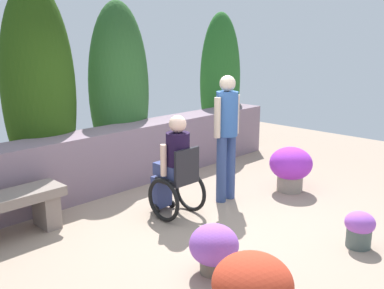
{
  "coord_description": "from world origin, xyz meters",
  "views": [
    {
      "loc": [
        -3.74,
        -3.47,
        2.25
      ],
      "look_at": [
        0.36,
        0.52,
        0.85
      ],
      "focal_mm": 40.69,
      "sensor_mm": 36.0,
      "label": 1
    }
  ],
  "objects_px": {
    "flower_pot_red_accent": "(360,228)",
    "flower_pot_small_foreground": "(214,247)",
    "flower_pot_terracotta_by_wall": "(252,289)",
    "person_in_wheelchair": "(175,169)",
    "flower_pot_purple_near": "(291,167)",
    "person_standing_companion": "(227,130)"
  },
  "relations": [
    {
      "from": "flower_pot_red_accent",
      "to": "flower_pot_small_foreground",
      "type": "height_order",
      "value": "flower_pot_small_foreground"
    },
    {
      "from": "person_in_wheelchair",
      "to": "flower_pot_purple_near",
      "type": "distance_m",
      "value": 1.96
    },
    {
      "from": "person_in_wheelchair",
      "to": "flower_pot_purple_near",
      "type": "xyz_separation_m",
      "value": [
        1.86,
        -0.56,
        -0.25
      ]
    },
    {
      "from": "flower_pot_purple_near",
      "to": "flower_pot_terracotta_by_wall",
      "type": "xyz_separation_m",
      "value": [
        -3.03,
        -1.53,
        -0.02
      ]
    },
    {
      "from": "flower_pot_terracotta_by_wall",
      "to": "flower_pot_red_accent",
      "type": "xyz_separation_m",
      "value": [
        1.97,
        -0.0,
        -0.13
      ]
    },
    {
      "from": "person_in_wheelchair",
      "to": "flower_pot_purple_near",
      "type": "relative_size",
      "value": 1.97
    },
    {
      "from": "person_in_wheelchair",
      "to": "flower_pot_terracotta_by_wall",
      "type": "xyz_separation_m",
      "value": [
        -1.17,
        -2.1,
        -0.27
      ]
    },
    {
      "from": "person_in_wheelchair",
      "to": "flower_pot_red_accent",
      "type": "distance_m",
      "value": 2.28
    },
    {
      "from": "person_standing_companion",
      "to": "flower_pot_small_foreground",
      "type": "relative_size",
      "value": 3.57
    },
    {
      "from": "person_standing_companion",
      "to": "flower_pot_red_accent",
      "type": "relative_size",
      "value": 4.32
    },
    {
      "from": "person_standing_companion",
      "to": "flower_pot_terracotta_by_wall",
      "type": "height_order",
      "value": "person_standing_companion"
    },
    {
      "from": "flower_pot_purple_near",
      "to": "flower_pot_red_accent",
      "type": "distance_m",
      "value": 1.87
    },
    {
      "from": "flower_pot_red_accent",
      "to": "flower_pot_terracotta_by_wall",
      "type": "bearing_deg",
      "value": 179.92
    },
    {
      "from": "flower_pot_red_accent",
      "to": "flower_pot_small_foreground",
      "type": "distance_m",
      "value": 1.72
    },
    {
      "from": "person_in_wheelchair",
      "to": "flower_pot_terracotta_by_wall",
      "type": "height_order",
      "value": "person_in_wheelchair"
    },
    {
      "from": "person_in_wheelchair",
      "to": "flower_pot_red_accent",
      "type": "bearing_deg",
      "value": -57.94
    },
    {
      "from": "flower_pot_purple_near",
      "to": "flower_pot_small_foreground",
      "type": "height_order",
      "value": "flower_pot_purple_near"
    },
    {
      "from": "flower_pot_terracotta_by_wall",
      "to": "flower_pot_small_foreground",
      "type": "height_order",
      "value": "flower_pot_terracotta_by_wall"
    },
    {
      "from": "flower_pot_terracotta_by_wall",
      "to": "person_standing_companion",
      "type": "bearing_deg",
      "value": 43.98
    },
    {
      "from": "person_standing_companion",
      "to": "flower_pot_purple_near",
      "type": "relative_size",
      "value": 2.62
    },
    {
      "from": "flower_pot_purple_near",
      "to": "flower_pot_small_foreground",
      "type": "relative_size",
      "value": 1.36
    },
    {
      "from": "person_in_wheelchair",
      "to": "person_standing_companion",
      "type": "bearing_deg",
      "value": 4.29
    }
  ]
}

